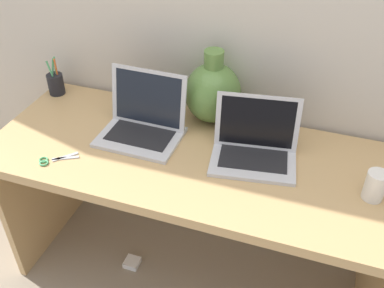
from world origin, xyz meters
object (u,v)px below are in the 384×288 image
object	(u,v)px
laptop_left	(144,119)
scissors	(52,160)
pen_cup	(56,83)
power_brick	(132,263)
green_vase	(213,92)
coffee_mug	(376,186)
laptop_right	(255,143)

from	to	relation	value
laptop_left	scissors	size ratio (longest dim) A/B	2.38
pen_cup	power_brick	bearing A→B (deg)	-32.11
green_vase	pen_cup	xyz separation A→B (m)	(-0.74, -0.03, -0.08)
scissors	pen_cup	bearing A→B (deg)	120.11
power_brick	coffee_mug	bearing A→B (deg)	1.57
coffee_mug	pen_cup	bearing A→B (deg)	169.62
green_vase	pen_cup	world-z (taller)	green_vase
coffee_mug	scissors	size ratio (longest dim) A/B	0.83
coffee_mug	pen_cup	size ratio (longest dim) A/B	0.62
coffee_mug	scissors	bearing A→B (deg)	-170.87
laptop_right	scissors	xyz separation A→B (m)	(-0.71, -0.28, -0.06)
coffee_mug	laptop_right	bearing A→B (deg)	167.58
laptop_right	pen_cup	bearing A→B (deg)	170.54
laptop_right	green_vase	distance (m)	0.30
laptop_left	laptop_right	world-z (taller)	laptop_left
green_vase	coffee_mug	world-z (taller)	green_vase
pen_cup	scissors	world-z (taller)	pen_cup
green_vase	laptop_right	bearing A→B (deg)	-40.43
scissors	coffee_mug	bearing A→B (deg)	9.13
laptop_right	green_vase	size ratio (longest dim) A/B	1.10
scissors	laptop_left	bearing A→B (deg)	47.77
laptop_left	coffee_mug	bearing A→B (deg)	-6.40
green_vase	coffee_mug	bearing A→B (deg)	-23.54
coffee_mug	scissors	distance (m)	1.15
laptop_right	pen_cup	world-z (taller)	laptop_right
laptop_left	green_vase	world-z (taller)	green_vase
green_vase	power_brick	bearing A→B (deg)	-133.10
coffee_mug	power_brick	size ratio (longest dim) A/B	1.59
pen_cup	scissors	size ratio (longest dim) A/B	1.32
coffee_mug	scissors	xyz separation A→B (m)	(-1.14, -0.18, -0.05)
coffee_mug	scissors	world-z (taller)	coffee_mug
laptop_left	coffee_mug	world-z (taller)	laptop_left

